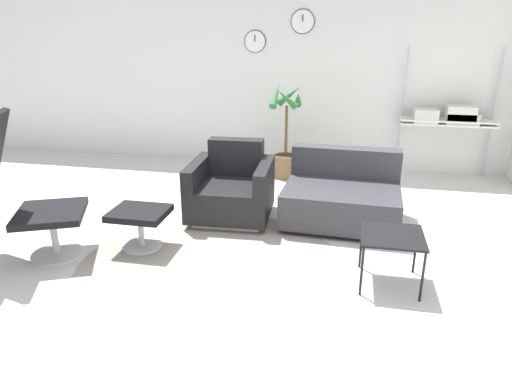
% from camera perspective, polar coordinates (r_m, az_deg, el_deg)
% --- Properties ---
extents(ground_plane, '(12.00, 12.00, 0.00)m').
position_cam_1_polar(ground_plane, '(4.12, -1.38, -7.83)').
color(ground_plane, silver).
extents(wall_back, '(12.00, 0.09, 2.80)m').
position_cam_1_polar(wall_back, '(6.60, 4.53, 15.40)').
color(wall_back, silver).
rests_on(wall_back, ground_plane).
extents(round_rug, '(2.29, 2.29, 0.01)m').
position_cam_1_polar(round_rug, '(3.95, -5.51, -9.13)').
color(round_rug, gray).
rests_on(round_rug, ground_plane).
extents(lounge_chair, '(1.08, 0.88, 1.37)m').
position_cam_1_polar(lounge_chair, '(4.28, -29.16, 2.24)').
color(lounge_chair, '#BCBCC1').
rests_on(lounge_chair, ground_plane).
extents(ottoman, '(0.50, 0.42, 0.37)m').
position_cam_1_polar(ottoman, '(4.26, -14.31, -3.32)').
color(ottoman, '#BCBCC1').
rests_on(ottoman, ground_plane).
extents(armchair_red, '(0.86, 0.84, 0.78)m').
position_cam_1_polar(armchair_red, '(4.81, -3.06, 0.15)').
color(armchair_red, silver).
rests_on(armchair_red, ground_plane).
extents(couch_low, '(1.19, 0.99, 0.71)m').
position_cam_1_polar(couch_low, '(4.80, 10.68, -0.69)').
color(couch_low, black).
rests_on(couch_low, ground_plane).
extents(side_table, '(0.47, 0.47, 0.42)m').
position_cam_1_polar(side_table, '(3.66, 16.66, -5.66)').
color(side_table, black).
rests_on(side_table, ground_plane).
extents(potted_plant, '(0.42, 0.39, 1.25)m').
position_cam_1_polar(potted_plant, '(6.09, 3.76, 5.91)').
color(potted_plant, brown).
rests_on(potted_plant, ground_plane).
extents(shelf_unit, '(1.20, 0.28, 1.68)m').
position_cam_1_polar(shelf_unit, '(6.51, 23.00, 8.60)').
color(shelf_unit, '#BCBCC1').
rests_on(shelf_unit, ground_plane).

